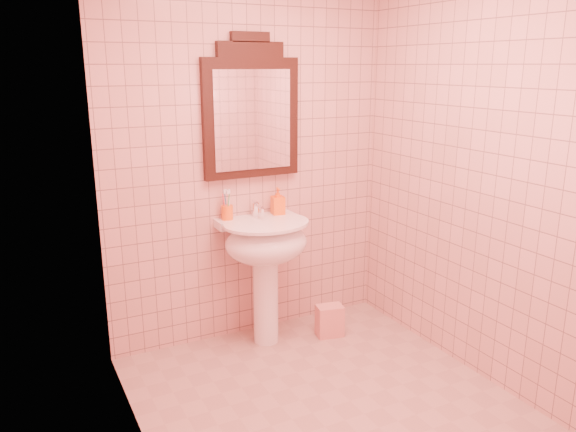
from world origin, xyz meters
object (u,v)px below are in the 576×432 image
mirror (251,112)px  towel (330,321)px  pedestal_sink (266,251)px  soap_dispenser (278,201)px  toothbrush_cup (227,212)px

mirror → towel: bearing=-36.8°
pedestal_sink → soap_dispenser: size_ratio=4.67×
mirror → towel: (0.43, -0.32, -1.45)m
soap_dispenser → toothbrush_cup: bearing=-176.5°
pedestal_sink → toothbrush_cup: 0.36m
mirror → pedestal_sink: bearing=-90.0°
mirror → toothbrush_cup: mirror is taller
toothbrush_cup → towel: size_ratio=0.80×
mirror → soap_dispenser: (0.16, -0.06, -0.60)m
toothbrush_cup → towel: (0.64, -0.29, -0.80)m
pedestal_sink → towel: pedestal_sink is taller
soap_dispenser → pedestal_sink: bearing=-130.9°
pedestal_sink → soap_dispenser: soap_dispenser is taller
towel → mirror: bearing=143.2°
toothbrush_cup → pedestal_sink: bearing=-39.8°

